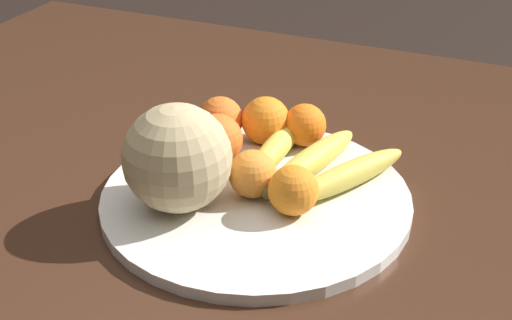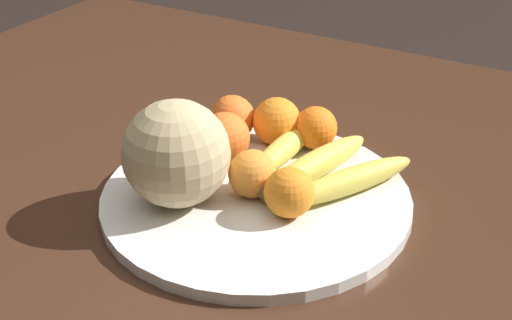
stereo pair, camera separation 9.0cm
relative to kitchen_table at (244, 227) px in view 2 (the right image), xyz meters
name	(u,v)px [view 2 (the right image)]	position (x,y,z in m)	size (l,w,h in m)	color
kitchen_table	(244,227)	(0.00, 0.00, 0.00)	(1.51, 1.17, 0.72)	#3D2316
fruit_bowl	(256,198)	(-0.04, 0.04, 0.09)	(0.40, 0.40, 0.02)	white
melon	(176,154)	(0.04, 0.10, 0.16)	(0.14, 0.14, 0.14)	tan
banana_bunch	(316,165)	(-0.09, -0.03, 0.11)	(0.20, 0.22, 0.04)	brown
orange_front_left	(232,118)	(0.06, -0.08, 0.13)	(0.07, 0.07, 0.07)	orange
orange_front_right	(225,137)	(0.04, -0.01, 0.13)	(0.07, 0.07, 0.07)	orange
orange_mid_center	(316,128)	(-0.05, -0.11, 0.12)	(0.06, 0.06, 0.06)	orange
orange_back_left	(275,121)	(0.00, -0.10, 0.13)	(0.07, 0.07, 0.07)	orange
orange_back_right	(289,192)	(-0.10, 0.06, 0.12)	(0.06, 0.06, 0.06)	orange
orange_top_small	(252,174)	(-0.04, 0.04, 0.12)	(0.06, 0.06, 0.06)	orange
produce_tag	(252,149)	(0.02, -0.06, 0.09)	(0.09, 0.04, 0.00)	white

